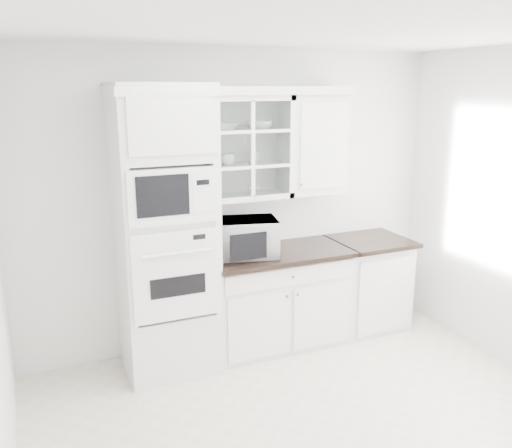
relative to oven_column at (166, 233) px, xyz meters
name	(u,v)px	position (x,y,z in m)	size (l,w,h in m)	color
ground	(329,437)	(0.75, -1.42, -1.19)	(4.00, 3.50, 0.01)	beige
room_shell	(305,175)	(0.75, -0.99, 0.58)	(4.00, 3.50, 2.70)	white
oven_column	(166,233)	(0.00, 0.00, 0.00)	(0.76, 0.68, 2.40)	silver
base_cabinet_run	(277,297)	(1.03, 0.03, -0.74)	(1.32, 0.67, 0.92)	silver
extra_base_cabinet	(367,282)	(2.03, 0.03, -0.74)	(0.72, 0.67, 0.92)	silver
upper_cabinet_glass	(245,148)	(0.78, 0.17, 0.65)	(0.80, 0.33, 0.90)	silver
upper_cabinet_solid	(313,144)	(1.46, 0.17, 0.65)	(0.55, 0.33, 0.90)	silver
crown_molding	(235,90)	(0.68, 0.14, 1.14)	(2.14, 0.38, 0.07)	white
countertop_microwave	(244,237)	(0.70, 0.03, -0.12)	(0.56, 0.47, 0.33)	white
bowl_a	(222,126)	(0.57, 0.17, 0.84)	(0.25, 0.25, 0.06)	white
bowl_b	(260,125)	(0.91, 0.15, 0.84)	(0.21, 0.21, 0.07)	white
cup_a	(228,159)	(0.61, 0.16, 0.56)	(0.12, 0.12, 0.10)	white
cup_b	(253,157)	(0.85, 0.17, 0.56)	(0.11, 0.11, 0.10)	white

